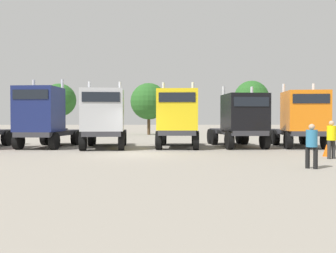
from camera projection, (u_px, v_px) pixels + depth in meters
The scene contains 12 objects.
ground at pixel (136, 154), 17.77m from camera, with size 200.00×200.00×0.00m, color gray.
semi_truck_navy at pixel (44, 117), 21.59m from camera, with size 3.02×6.25×4.37m.
semi_truck_silver at pixel (104, 118), 21.06m from camera, with size 3.03×6.29×4.18m.
semi_truck_yellow at pixel (178, 118), 21.49m from camera, with size 2.92×5.98×4.19m.
semi_truck_black at pixel (241, 120), 21.95m from camera, with size 3.06×6.48×3.96m.
semi_truck_orange at pixel (302, 118), 21.83m from camera, with size 3.07×5.87×4.14m.
visitor_in_hivis at pixel (331, 137), 15.73m from camera, with size 0.53×0.53×1.75m.
visitor_with_camera at pixel (312, 143), 12.58m from camera, with size 0.56×0.56×1.64m.
traffic_cone_near at pixel (327, 150), 16.77m from camera, with size 0.36×0.36×0.61m, color #F2590C.
oak_far_left at pixel (60, 100), 42.25m from camera, with size 4.03×4.03×6.21m.
oak_far_centre at pixel (149, 101), 40.62m from camera, with size 4.31×4.31×6.10m.
oak_far_right at pixel (251, 98), 41.11m from camera, with size 4.12×4.12×6.43m.
Camera 1 is at (1.43, -17.76, 1.80)m, focal length 36.89 mm.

